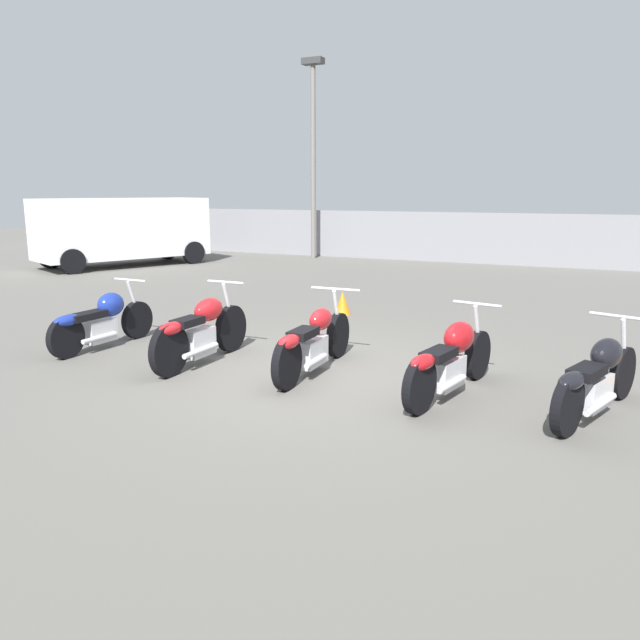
{
  "coord_description": "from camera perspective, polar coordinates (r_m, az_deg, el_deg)",
  "views": [
    {
      "loc": [
        3.33,
        -6.78,
        2.28
      ],
      "look_at": [
        0.0,
        0.29,
        0.65
      ],
      "focal_mm": 35.0,
      "sensor_mm": 36.0,
      "label": 1
    }
  ],
  "objects": [
    {
      "name": "fence_back",
      "position": [
        20.3,
        15.84,
        7.15
      ],
      "size": [
        40.0,
        0.04,
        1.6
      ],
      "color": "gray",
      "rests_on": "ground_plane"
    },
    {
      "name": "light_pole_right",
      "position": [
        21.43,
        -0.63,
        16.08
      ],
      "size": [
        0.7,
        0.35,
        6.47
      ],
      "color": "slate",
      "rests_on": "ground_plane"
    },
    {
      "name": "traffic_cone_near",
      "position": [
        11.65,
        2.08,
        1.57
      ],
      "size": [
        0.31,
        0.31,
        0.43
      ],
      "color": "orange",
      "rests_on": "ground_plane"
    },
    {
      "name": "ground_plane",
      "position": [
        7.89,
        -0.9,
        -5.01
      ],
      "size": [
        60.0,
        60.0,
        0.0
      ],
      "primitive_type": "plane",
      "color": "#5B5954"
    },
    {
      "name": "motorcycle_slot_1",
      "position": [
        8.43,
        -10.85,
        -0.98
      ],
      "size": [
        0.59,
        2.06,
        1.04
      ],
      "rotation": [
        0.0,
        0.0,
        0.0
      ],
      "color": "black",
      "rests_on": "ground_plane"
    },
    {
      "name": "motorcycle_slot_2",
      "position": [
        7.86,
        -0.63,
        -2.0
      ],
      "size": [
        0.7,
        2.21,
        0.99
      ],
      "rotation": [
        0.0,
        0.0,
        0.03
      ],
      "color": "black",
      "rests_on": "ground_plane"
    },
    {
      "name": "motorcycle_slot_3",
      "position": [
        7.15,
        11.85,
        -3.5
      ],
      "size": [
        0.7,
        2.12,
        0.97
      ],
      "rotation": [
        0.0,
        0.0,
        -0.19
      ],
      "color": "black",
      "rests_on": "ground_plane"
    },
    {
      "name": "parked_van",
      "position": [
        20.1,
        -17.6,
        7.98
      ],
      "size": [
        3.67,
        5.34,
        2.04
      ],
      "rotation": [
        0.0,
        0.0,
        -0.41
      ],
      "color": "white",
      "rests_on": "ground_plane"
    },
    {
      "name": "motorcycle_slot_4",
      "position": [
        6.95,
        24.0,
        -4.87
      ],
      "size": [
        0.94,
        2.02,
        0.96
      ],
      "rotation": [
        0.0,
        0.0,
        -0.32
      ],
      "color": "black",
      "rests_on": "ground_plane"
    },
    {
      "name": "motorcycle_slot_0",
      "position": [
        9.65,
        -19.35,
        -0.04
      ],
      "size": [
        0.62,
        1.95,
        0.95
      ],
      "rotation": [
        0.0,
        0.0,
        -0.04
      ],
      "color": "black",
      "rests_on": "ground_plane"
    }
  ]
}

